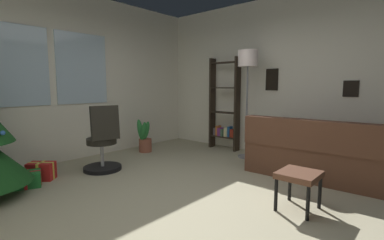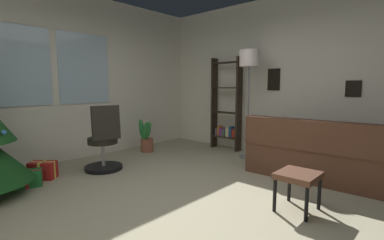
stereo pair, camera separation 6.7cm
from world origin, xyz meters
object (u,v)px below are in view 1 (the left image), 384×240
at_px(gift_box_green, 26,179).
at_px(bookshelf, 224,109).
at_px(office_chair, 103,146).
at_px(gift_box_red, 41,171).
at_px(potted_plant, 144,139).
at_px(couch, 324,154).
at_px(floor_lamp, 248,67).
at_px(footstool, 299,178).

distance_m(gift_box_green, bookshelf, 3.57).
bearing_deg(bookshelf, office_chair, 168.21).
bearing_deg(bookshelf, gift_box_green, 169.40).
height_order(gift_box_red, gift_box_green, gift_box_red).
bearing_deg(potted_plant, bookshelf, -37.81).
distance_m(gift_box_red, potted_plant, 1.96).
xyz_separation_m(couch, gift_box_red, (-2.75, 2.84, -0.19)).
relative_size(couch, potted_plant, 2.77).
height_order(gift_box_green, floor_lamp, floor_lamp).
height_order(couch, bookshelf, bookshelf).
relative_size(bookshelf, potted_plant, 2.81).
distance_m(office_chair, potted_plant, 1.27).
xyz_separation_m(couch, gift_box_green, (-2.98, 2.69, -0.21)).
distance_m(floor_lamp, potted_plant, 2.34).
height_order(bookshelf, potted_plant, bookshelf).
height_order(couch, potted_plant, couch).
height_order(gift_box_green, office_chair, office_chair).
bearing_deg(couch, gift_box_green, 137.94).
xyz_separation_m(gift_box_green, floor_lamp, (3.13, -1.34, 1.50)).
bearing_deg(footstool, floor_lamp, 44.66).
relative_size(footstool, office_chair, 0.42).
bearing_deg(floor_lamp, footstool, -135.34).
relative_size(couch, gift_box_green, 4.49).
distance_m(couch, footstool, 1.38).
relative_size(couch, footstool, 4.34).
relative_size(gift_box_green, floor_lamp, 0.21).
xyz_separation_m(office_chair, floor_lamp, (2.12, -1.20, 1.21)).
bearing_deg(potted_plant, gift_box_red, -174.59).
xyz_separation_m(gift_box_green, potted_plant, (2.18, 0.33, 0.16)).
relative_size(gift_box_green, bookshelf, 0.22).
distance_m(footstool, office_chair, 2.77).
relative_size(gift_box_green, office_chair, 0.40).
xyz_separation_m(footstool, bookshelf, (1.83, 2.19, 0.47)).
distance_m(gift_box_green, floor_lamp, 3.72).
relative_size(couch, office_chair, 1.81).
relative_size(footstool, bookshelf, 0.23).
relative_size(gift_box_red, gift_box_green, 0.94).
distance_m(couch, office_chair, 3.23).
bearing_deg(bookshelf, footstool, -129.87).
relative_size(couch, gift_box_red, 4.77).
relative_size(gift_box_red, floor_lamp, 0.20).
bearing_deg(potted_plant, footstool, -100.20).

